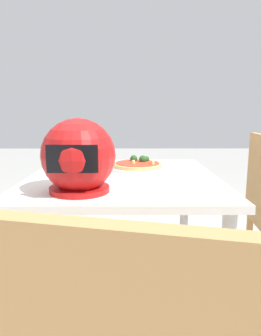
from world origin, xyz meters
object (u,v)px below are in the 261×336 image
Objects in this scene: drinking_glass at (96,154)px; dining_table at (123,194)px; motorcycle_helmet at (79,157)px; pizza at (138,164)px.

dining_table is at bearing 119.39° from drinking_glass.
motorcycle_helmet is 2.08× the size of drinking_glass.
pizza is 0.95× the size of motorcycle_helmet.
dining_table is at bearing -117.99° from motorcycle_helmet.
motorcycle_helmet reaches higher than drinking_glass.
dining_table is 3.45× the size of motorcycle_helmet.
motorcycle_helmet is 0.57m from drinking_glass.
motorcycle_helmet is at bearing 89.69° from drinking_glass.
drinking_glass is at bearing -90.31° from motorcycle_helmet.
pizza is 0.25m from drinking_glass.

